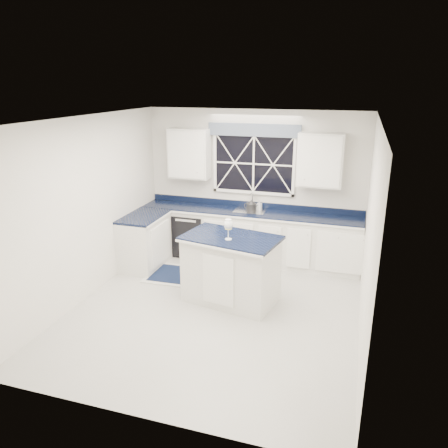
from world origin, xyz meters
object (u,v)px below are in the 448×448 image
(island, at_px, (231,269))
(kettle, at_px, (251,206))
(wine_glass, at_px, (228,226))
(faucet, at_px, (252,200))
(soap_bottle, at_px, (259,205))
(dishwasher, at_px, (193,233))

(island, height_order, kettle, kettle)
(island, relative_size, wine_glass, 5.00)
(faucet, relative_size, wine_glass, 1.01)
(island, bearing_deg, wine_glass, -82.28)
(soap_bottle, bearing_deg, faucet, 157.12)
(island, distance_m, wine_glass, 0.72)
(kettle, relative_size, soap_bottle, 1.53)
(dishwasher, xyz_separation_m, faucet, (1.10, 0.19, 0.69))
(dishwasher, height_order, wine_glass, wine_glass)
(island, distance_m, soap_bottle, 1.81)
(dishwasher, bearing_deg, wine_glass, -54.54)
(faucet, height_order, kettle, faucet)
(kettle, bearing_deg, dishwasher, -161.42)
(kettle, xyz_separation_m, soap_bottle, (0.13, 0.11, -0.00))
(faucet, height_order, island, faucet)
(faucet, distance_m, wine_glass, 1.92)
(faucet, xyz_separation_m, island, (0.13, -1.79, -0.59))
(dishwasher, xyz_separation_m, soap_bottle, (1.25, 0.13, 0.62))
(dishwasher, xyz_separation_m, wine_glass, (1.22, -1.72, 0.82))
(dishwasher, height_order, soap_bottle, soap_bottle)
(island, bearing_deg, kettle, 104.58)
(wine_glass, height_order, soap_bottle, wine_glass)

